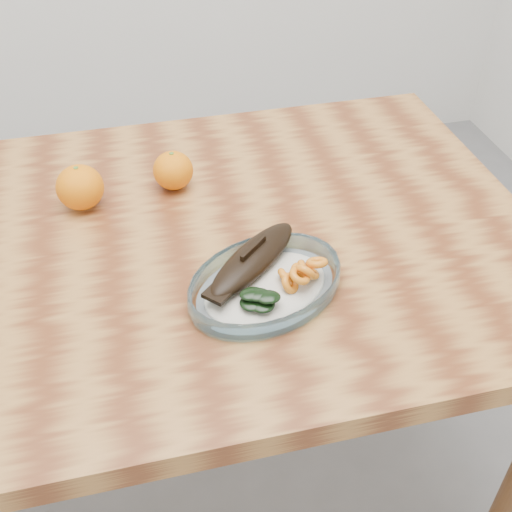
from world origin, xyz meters
name	(u,v)px	position (x,y,z in m)	size (l,w,h in m)	color
ground	(201,485)	(0.00, 0.00, 0.00)	(3.00, 3.00, 0.00)	slate
dining_table	(180,284)	(0.00, 0.00, 0.65)	(1.20, 0.80, 0.75)	brown
plated_meal	(265,282)	(0.11, -0.15, 0.77)	(0.58, 0.58, 0.08)	white
orange_left	(80,187)	(-0.14, 0.13, 0.79)	(0.08, 0.08, 0.08)	#F15D04
orange_right	(173,170)	(0.02, 0.15, 0.79)	(0.07, 0.07, 0.07)	#F15D04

